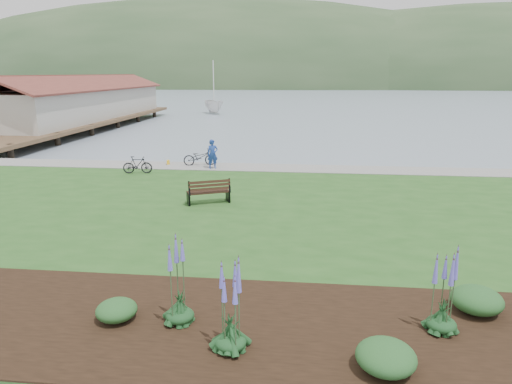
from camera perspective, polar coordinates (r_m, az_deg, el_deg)
ground at (r=19.45m, az=-3.53°, el=-2.16°), size 600.00×600.00×0.00m
lawn at (r=17.51m, az=-4.63°, el=-3.42°), size 34.00×20.00×0.40m
shoreline_path at (r=25.97m, az=-1.00°, el=3.11°), size 34.00×2.20×0.03m
garden_bed at (r=10.01m, az=4.36°, el=-16.73°), size 24.00×4.40×0.04m
far_hillside at (r=189.17m, az=11.57°, el=12.70°), size 580.00×80.00×38.00m
pier_pavilion at (r=51.48m, az=-20.96°, el=10.42°), size 8.00×36.00×5.40m
park_bench at (r=18.76m, az=-5.92°, el=0.11°), size 1.85×1.33×1.07m
person at (r=25.57m, az=-5.45°, el=5.04°), size 0.84×0.73×1.94m
bicycle_a at (r=26.68m, az=-7.06°, el=4.35°), size 1.14×1.97×0.98m
bicycle_b at (r=25.17m, az=-14.60°, el=3.30°), size 0.72×1.60×0.93m
sailboat at (r=65.81m, az=-5.24°, el=9.73°), size 12.04×12.11×23.26m
pannier at (r=27.23m, az=-10.92°, el=3.65°), size 0.24×0.29×0.27m
echium_0 at (r=8.90m, az=-3.27°, el=-14.27°), size 0.62×0.62×2.07m
echium_1 at (r=10.24m, az=22.50°, el=-11.77°), size 0.62×0.62×2.04m
echium_4 at (r=9.89m, az=-9.69°, el=-11.08°), size 0.62×0.62×2.39m
shrub_0 at (r=10.61m, az=-17.04°, el=-13.93°), size 0.89×0.89×0.44m
shrub_1 at (r=8.96m, az=15.93°, el=-19.21°), size 1.09×1.09×0.54m
shrub_2 at (r=11.55m, az=25.88°, el=-12.03°), size 1.13×1.13×0.56m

